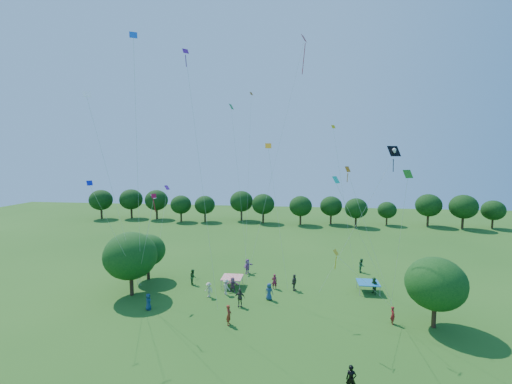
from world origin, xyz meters
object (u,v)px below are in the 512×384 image
object	(u,v)px
near_tree_north	(148,250)
near_tree_east	(436,284)
tent_blue	(368,283)
near_tree_west	(130,256)
red_high_kite	(294,83)
man_in_black	(351,379)
pirate_kite	(392,155)
tent_red_stripe	(232,277)

from	to	relation	value
near_tree_north	near_tree_east	world-z (taller)	near_tree_east
near_tree_east	tent_blue	distance (m)	8.52
near_tree_east	tent_blue	xyz separation A→B (m)	(-4.00, 7.00, -2.75)
near_tree_west	red_high_kite	size ratio (longest dim) A/B	0.26
man_in_black	pirate_kite	world-z (taller)	pirate_kite
man_in_black	pirate_kite	size ratio (longest dim) A/B	0.12
tent_red_stripe	red_high_kite	distance (m)	21.72
near_tree_west	man_in_black	world-z (taller)	near_tree_west
red_high_kite	tent_blue	bearing A→B (deg)	1.33
near_tree_west	near_tree_east	size ratio (longest dim) A/B	1.10
near_tree_east	man_in_black	distance (m)	12.45
near_tree_north	near_tree_east	bearing A→B (deg)	-15.04
near_tree_east	tent_red_stripe	world-z (taller)	near_tree_east
near_tree_east	red_high_kite	bearing A→B (deg)	150.35
near_tree_north	tent_blue	bearing A→B (deg)	-1.64
near_tree_west	tent_blue	distance (m)	24.88
near_tree_east	pirate_kite	distance (m)	11.53
tent_blue	near_tree_east	bearing A→B (deg)	-60.26
near_tree_east	pirate_kite	bearing A→B (deg)	133.12
pirate_kite	tent_blue	bearing A→B (deg)	104.11
tent_red_stripe	tent_blue	world-z (taller)	same
tent_blue	man_in_black	world-z (taller)	man_in_black
tent_red_stripe	pirate_kite	bearing A→B (deg)	-12.51
near_tree_north	tent_blue	distance (m)	24.82
tent_red_stripe	near_tree_north	bearing A→B (deg)	174.34
near_tree_north	tent_red_stripe	bearing A→B (deg)	-5.66
man_in_black	pirate_kite	distance (m)	18.98
near_tree_north	tent_red_stripe	world-z (taller)	near_tree_north
near_tree_east	man_in_black	bearing A→B (deg)	-131.65
near_tree_east	red_high_kite	world-z (taller)	red_high_kite
near_tree_north	red_high_kite	distance (m)	24.79
near_tree_west	tent_red_stripe	xyz separation A→B (m)	(9.84, 3.58, -3.13)
near_tree_east	red_high_kite	size ratio (longest dim) A/B	0.24
near_tree_north	tent_blue	world-z (taller)	near_tree_north
man_in_black	near_tree_north	bearing A→B (deg)	148.22
near_tree_west	man_in_black	xyz separation A→B (m)	(20.33, -12.16, -3.32)
near_tree_east	pirate_kite	xyz separation A→B (m)	(-3.06, 3.27, 10.62)
near_tree_north	tent_red_stripe	xyz separation A→B (m)	(10.16, -1.01, -2.42)
pirate_kite	man_in_black	bearing A→B (deg)	-112.03
tent_red_stripe	man_in_black	world-z (taller)	man_in_black
tent_red_stripe	pirate_kite	distance (m)	20.74
tent_red_stripe	tent_blue	size ratio (longest dim) A/B	1.00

